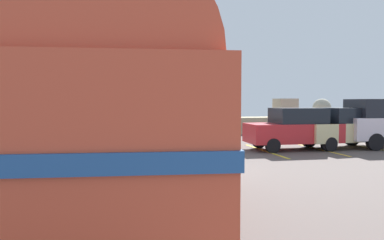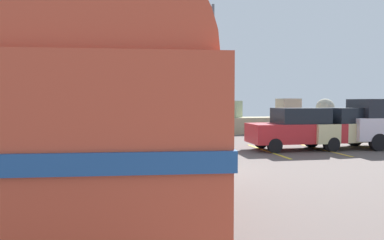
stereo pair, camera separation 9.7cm
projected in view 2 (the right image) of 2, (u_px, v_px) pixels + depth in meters
The scene contains 7 objects.
ground at pixel (189, 171), 10.85m from camera, with size 32.00×26.00×0.02m.
breakwater at pixel (160, 124), 22.40m from camera, with size 31.36×2.15×2.38m.
parking_lines at pixel (347, 149), 15.91m from camera, with size 7.92×4.40×0.01m.
vintage_coach at pixel (132, 107), 7.19m from camera, with size 3.34×8.80×3.70m.
parked_car_nearest at pixel (296, 128), 15.46m from camera, with size 4.14×1.81×1.86m.
parked_car_middle at pixel (346, 128), 16.02m from camera, with size 4.24×2.06×1.86m.
lamp_post at pixel (212, 67), 17.94m from camera, with size 0.55×1.04×7.10m.
Camera 2 is at (-2.10, -10.54, 2.17)m, focal length 32.67 mm.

